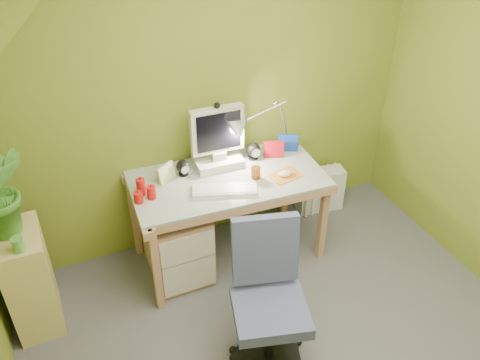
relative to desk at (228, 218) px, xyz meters
name	(u,v)px	position (x,y,z in m)	size (l,w,h in m)	color
wall_back	(206,94)	(-0.01, 0.37, 0.84)	(3.20, 0.01, 2.40)	olive
slope_ceiling	(82,158)	(-1.01, -1.23, 1.49)	(1.10, 3.20, 1.10)	white
desk	(228,218)	(0.00, 0.00, 0.00)	(1.35, 0.67, 0.72)	tan
monitor	(217,136)	(0.00, 0.18, 0.61)	(0.36, 0.21, 0.49)	beige
speaker_left	(183,168)	(-0.27, 0.16, 0.42)	(0.10, 0.10, 0.12)	black
speaker_right	(253,151)	(0.27, 0.16, 0.43)	(0.11, 0.11, 0.13)	black
keyboard	(225,190)	(-0.08, -0.14, 0.37)	(0.43, 0.14, 0.02)	white
mousepad	(285,175)	(0.38, -0.14, 0.36)	(0.22, 0.15, 0.01)	#C5761E
mouse	(285,174)	(0.38, -0.14, 0.38)	(0.11, 0.07, 0.04)	silver
amber_tumbler	(256,173)	(0.18, -0.08, 0.40)	(0.07, 0.07, 0.09)	brown
candle_cluster	(143,190)	(-0.60, 0.01, 0.42)	(0.16, 0.14, 0.12)	red
photo_frame_red	(274,149)	(0.42, 0.12, 0.43)	(0.15, 0.02, 0.13)	#AC121C
photo_frame_blue	(288,143)	(0.56, 0.16, 0.43)	(0.15, 0.02, 0.13)	#163E9C
photo_frame_green	(166,173)	(-0.40, 0.14, 0.42)	(0.15, 0.02, 0.13)	beige
desk_lamp	(275,114)	(0.45, 0.18, 0.68)	(0.59, 0.25, 0.63)	#B5B4B9
side_ledge	(29,280)	(-1.41, -0.08, 0.01)	(0.28, 0.42, 0.74)	tan
potted_plant	(1,192)	(-1.41, -0.03, 0.67)	(0.32, 0.26, 0.58)	#40802A
green_cup	(18,244)	(-1.39, -0.23, 0.42)	(0.07, 0.07, 0.09)	#54973F
task_chair	(270,310)	(-0.14, -0.97, 0.08)	(0.49, 0.49, 0.88)	#3F4668
radiator	(320,190)	(0.95, 0.23, -0.17)	(0.38, 0.15, 0.38)	silver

